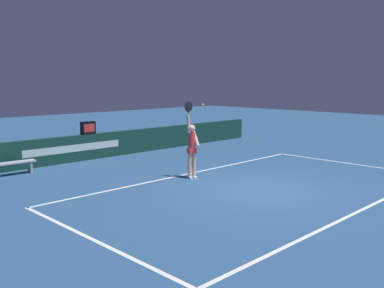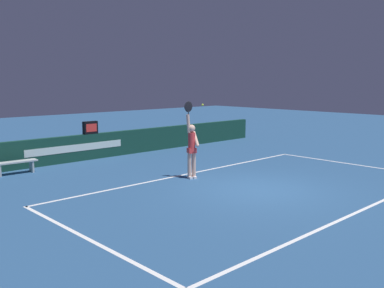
{
  "view_description": "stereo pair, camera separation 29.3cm",
  "coord_description": "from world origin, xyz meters",
  "px_view_note": "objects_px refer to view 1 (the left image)",
  "views": [
    {
      "loc": [
        -10.03,
        -7.31,
        3.16
      ],
      "look_at": [
        -0.28,
        2.54,
        1.1
      ],
      "focal_mm": 40.14,
      "sensor_mm": 36.0,
      "label": 1
    },
    {
      "loc": [
        -9.82,
        -7.51,
        3.16
      ],
      "look_at": [
        -0.28,
        2.54,
        1.1
      ],
      "focal_mm": 40.14,
      "sensor_mm": 36.0,
      "label": 2
    }
  ],
  "objects_px": {
    "speed_display": "(88,128)",
    "tennis_ball": "(203,105)",
    "courtside_bench_near": "(14,165)",
    "tennis_player": "(192,147)"
  },
  "relations": [
    {
      "from": "speed_display",
      "to": "tennis_ball",
      "type": "distance_m",
      "value": 5.79
    },
    {
      "from": "tennis_player",
      "to": "speed_display",
      "type": "bearing_deg",
      "value": 96.35
    },
    {
      "from": "tennis_ball",
      "to": "courtside_bench_near",
      "type": "distance_m",
      "value": 6.71
    },
    {
      "from": "speed_display",
      "to": "tennis_player",
      "type": "relative_size",
      "value": 0.24
    },
    {
      "from": "tennis_ball",
      "to": "courtside_bench_near",
      "type": "bearing_deg",
      "value": 129.58
    },
    {
      "from": "tennis_ball",
      "to": "courtside_bench_near",
      "type": "height_order",
      "value": "tennis_ball"
    },
    {
      "from": "speed_display",
      "to": "tennis_ball",
      "type": "height_order",
      "value": "tennis_ball"
    },
    {
      "from": "speed_display",
      "to": "tennis_ball",
      "type": "xyz_separation_m",
      "value": [
        0.75,
        -5.64,
        1.11
      ]
    },
    {
      "from": "tennis_player",
      "to": "courtside_bench_near",
      "type": "height_order",
      "value": "tennis_player"
    },
    {
      "from": "tennis_ball",
      "to": "courtside_bench_near",
      "type": "xyz_separation_m",
      "value": [
        -4.07,
        4.92,
        -2.06
      ]
    }
  ]
}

